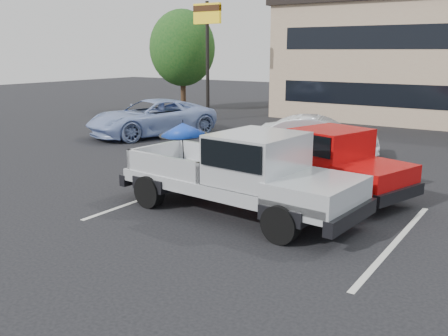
{
  "coord_description": "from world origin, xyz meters",
  "views": [
    {
      "loc": [
        5.24,
        -7.3,
        3.58
      ],
      "look_at": [
        -0.13,
        0.74,
        1.3
      ],
      "focal_mm": 40.0,
      "sensor_mm": 36.0,
      "label": 1
    }
  ],
  "objects_px": {
    "tree_left": "(182,48)",
    "silver_sedan": "(318,136)",
    "red_pickup": "(325,158)",
    "blue_suv": "(152,118)",
    "motel_sign": "(207,29)",
    "silver_pickup": "(248,170)"
  },
  "relations": [
    {
      "from": "tree_left",
      "to": "blue_suv",
      "type": "xyz_separation_m",
      "value": [
        4.79,
        -8.28,
        -2.96
      ]
    },
    {
      "from": "motel_sign",
      "to": "blue_suv",
      "type": "bearing_deg",
      "value": -81.45
    },
    {
      "from": "tree_left",
      "to": "silver_sedan",
      "type": "relative_size",
      "value": 1.46
    },
    {
      "from": "motel_sign",
      "to": "tree_left",
      "type": "bearing_deg",
      "value": 143.13
    },
    {
      "from": "tree_left",
      "to": "silver_pickup",
      "type": "bearing_deg",
      "value": -47.81
    },
    {
      "from": "tree_left",
      "to": "blue_suv",
      "type": "relative_size",
      "value": 1.08
    },
    {
      "from": "motel_sign",
      "to": "tree_left",
      "type": "height_order",
      "value": "tree_left"
    },
    {
      "from": "red_pickup",
      "to": "motel_sign",
      "type": "bearing_deg",
      "value": 154.82
    },
    {
      "from": "silver_pickup",
      "to": "red_pickup",
      "type": "distance_m",
      "value": 2.74
    },
    {
      "from": "tree_left",
      "to": "blue_suv",
      "type": "bearing_deg",
      "value": -59.93
    },
    {
      "from": "red_pickup",
      "to": "blue_suv",
      "type": "height_order",
      "value": "red_pickup"
    },
    {
      "from": "red_pickup",
      "to": "blue_suv",
      "type": "distance_m",
      "value": 10.65
    },
    {
      "from": "tree_left",
      "to": "blue_suv",
      "type": "height_order",
      "value": "tree_left"
    },
    {
      "from": "motel_sign",
      "to": "tree_left",
      "type": "distance_m",
      "value": 5.08
    },
    {
      "from": "silver_pickup",
      "to": "silver_sedan",
      "type": "relative_size",
      "value": 1.42
    },
    {
      "from": "red_pickup",
      "to": "blue_suv",
      "type": "relative_size",
      "value": 0.98
    },
    {
      "from": "red_pickup",
      "to": "silver_sedan",
      "type": "distance_m",
      "value": 4.91
    },
    {
      "from": "silver_sedan",
      "to": "blue_suv",
      "type": "distance_m",
      "value": 7.64
    },
    {
      "from": "tree_left",
      "to": "silver_sedan",
      "type": "distance_m",
      "value": 15.18
    },
    {
      "from": "red_pickup",
      "to": "tree_left",
      "type": "bearing_deg",
      "value": 156.25
    },
    {
      "from": "red_pickup",
      "to": "blue_suv",
      "type": "bearing_deg",
      "value": 173.25
    },
    {
      "from": "motel_sign",
      "to": "red_pickup",
      "type": "distance_m",
      "value": 14.72
    }
  ]
}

